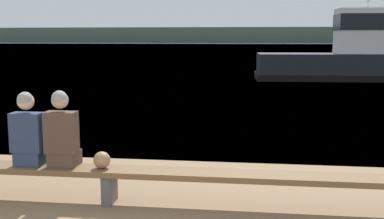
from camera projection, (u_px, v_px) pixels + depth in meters
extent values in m
plane|color=teal|center=(251.00, 46.00, 126.19)|extent=(240.00, 240.00, 0.00)
cube|color=#424738|center=(253.00, 35.00, 195.32)|extent=(600.00, 12.00, 6.19)
cube|color=brown|center=(109.00, 171.00, 6.32)|extent=(8.95, 0.43, 0.08)
cube|color=#515156|center=(109.00, 188.00, 6.36)|extent=(0.12, 0.36, 0.39)
cube|color=navy|center=(31.00, 157.00, 6.51)|extent=(0.36, 0.36, 0.20)
cube|color=navy|center=(27.00, 132.00, 6.37)|extent=(0.41, 0.22, 0.52)
sphere|color=beige|center=(26.00, 101.00, 6.31)|extent=(0.22, 0.22, 0.22)
sphere|color=gray|center=(25.00, 100.00, 6.29)|extent=(0.20, 0.20, 0.20)
cube|color=#4C382D|center=(65.00, 158.00, 6.44)|extent=(0.36, 0.36, 0.20)
cube|color=#4C382D|center=(61.00, 132.00, 6.31)|extent=(0.41, 0.22, 0.55)
sphere|color=tan|center=(60.00, 100.00, 6.25)|extent=(0.22, 0.22, 0.22)
sphere|color=gray|center=(59.00, 98.00, 6.23)|extent=(0.20, 0.20, 0.20)
ellipsoid|color=#9E754C|center=(102.00, 160.00, 6.30)|extent=(0.22, 0.22, 0.22)
cube|color=black|center=(361.00, 67.00, 24.78)|extent=(10.75, 3.43, 1.35)
cube|color=black|center=(361.00, 77.00, 24.85)|extent=(10.96, 3.56, 0.32)
cube|color=silver|center=(374.00, 31.00, 24.47)|extent=(3.80, 1.91, 2.28)
cube|color=black|center=(374.00, 22.00, 24.40)|extent=(3.88, 1.97, 0.82)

